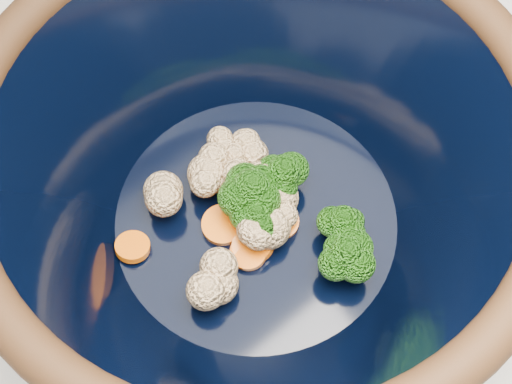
% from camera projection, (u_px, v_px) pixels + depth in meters
% --- Properties ---
extents(mixing_bowl, '(0.46, 0.46, 0.17)m').
position_uv_depth(mixing_bowl, '(256.00, 181.00, 0.49)').
color(mixing_bowl, black).
rests_on(mixing_bowl, counter).
extents(vegetable_pile, '(0.15, 0.16, 0.05)m').
position_uv_depth(vegetable_pile, '(260.00, 204.00, 0.52)').
color(vegetable_pile, '#608442').
rests_on(vegetable_pile, mixing_bowl).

